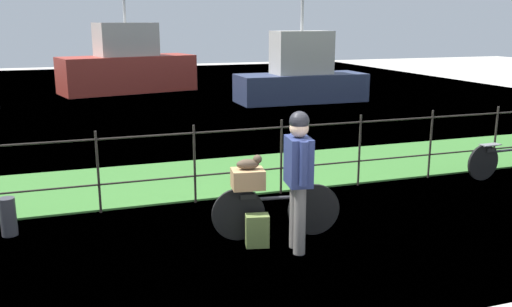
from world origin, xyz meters
The scene contains 13 objects.
ground_plane centered at (0.00, 0.00, 0.00)m, with size 60.00×60.00×0.00m, color #B2ADA3.
grass_strip centered at (0.00, 3.62, 0.01)m, with size 27.00×2.40×0.03m, color #38702D.
harbor_water centered at (0.00, 13.41, 0.00)m, with size 30.00×30.00×0.00m, color #60849E.
iron_fence centered at (0.00, 2.38, 0.68)m, with size 18.04×0.04×1.19m.
bicycle_main centered at (-0.04, 0.71, 0.35)m, with size 1.63×0.30×0.67m.
wooden_crate centered at (-0.38, 0.76, 0.79)m, with size 0.39×0.30×0.24m, color #A87F51.
terrier_dog centered at (-0.36, 0.76, 0.99)m, with size 0.32×0.18×0.18m.
cyclist_person centered at (0.06, 0.24, 1.00)m, with size 0.31×0.54×1.68m.
backpack_on_paving centered at (-0.35, 0.52, 0.20)m, with size 0.28×0.18×0.40m, color olive.
mooring_bollard centered at (-3.23, 1.88, 0.25)m, with size 0.20×0.20×0.50m, color #38383D.
bicycle_parked centered at (4.73, 1.98, 0.33)m, with size 1.63×0.17×0.62m.
moored_boat_near centered at (5.10, 11.75, 0.85)m, with size 4.39×1.61×3.97m.
moored_boat_far centered at (-0.18, 16.38, 0.98)m, with size 5.35×2.97×4.23m.
Camera 1 is at (-2.37, -5.35, 2.66)m, focal length 38.33 mm.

